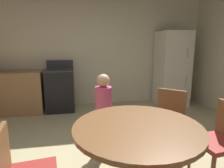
{
  "coord_description": "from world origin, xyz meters",
  "views": [
    {
      "loc": [
        -0.21,
        -1.88,
        1.48
      ],
      "look_at": [
        0.29,
        0.89,
        0.89
      ],
      "focal_mm": 31.29,
      "sensor_mm": 36.0,
      "label": 1
    }
  ],
  "objects_px": {
    "refrigerator": "(172,69)",
    "chair_east": "(221,137)",
    "person_child": "(104,112)",
    "oven_range": "(60,90)",
    "chair_northeast": "(168,118)",
    "dining_table": "(137,142)"
  },
  "relations": [
    {
      "from": "dining_table",
      "to": "person_child",
      "type": "xyz_separation_m",
      "value": [
        -0.18,
        0.91,
        -0.02
      ]
    },
    {
      "from": "chair_east",
      "to": "person_child",
      "type": "distance_m",
      "value": 1.41
    },
    {
      "from": "oven_range",
      "to": "chair_northeast",
      "type": "bearing_deg",
      "value": -53.3
    },
    {
      "from": "chair_northeast",
      "to": "person_child",
      "type": "distance_m",
      "value": 0.87
    },
    {
      "from": "refrigerator",
      "to": "person_child",
      "type": "xyz_separation_m",
      "value": [
        -1.91,
        -1.85,
        -0.3
      ]
    },
    {
      "from": "chair_northeast",
      "to": "refrigerator",
      "type": "bearing_deg",
      "value": -165.09
    },
    {
      "from": "oven_range",
      "to": "chair_east",
      "type": "bearing_deg",
      "value": -55.3
    },
    {
      "from": "refrigerator",
      "to": "chair_east",
      "type": "bearing_deg",
      "value": -105.91
    },
    {
      "from": "chair_east",
      "to": "person_child",
      "type": "relative_size",
      "value": 0.8
    },
    {
      "from": "oven_range",
      "to": "dining_table",
      "type": "bearing_deg",
      "value": -72.24
    },
    {
      "from": "dining_table",
      "to": "person_child",
      "type": "bearing_deg",
      "value": 101.34
    },
    {
      "from": "refrigerator",
      "to": "dining_table",
      "type": "xyz_separation_m",
      "value": [
        -1.73,
        -2.76,
        -0.28
      ]
    },
    {
      "from": "oven_range",
      "to": "person_child",
      "type": "height_order",
      "value": "oven_range"
    },
    {
      "from": "chair_northeast",
      "to": "chair_east",
      "type": "relative_size",
      "value": 1.0
    },
    {
      "from": "dining_table",
      "to": "chair_east",
      "type": "distance_m",
      "value": 0.98
    },
    {
      "from": "dining_table",
      "to": "chair_northeast",
      "type": "distance_m",
      "value": 0.98
    },
    {
      "from": "dining_table",
      "to": "chair_northeast",
      "type": "xyz_separation_m",
      "value": [
        0.66,
        0.72,
        -0.1
      ]
    },
    {
      "from": "chair_east",
      "to": "oven_range",
      "type": "bearing_deg",
      "value": -61.86
    },
    {
      "from": "chair_northeast",
      "to": "chair_east",
      "type": "height_order",
      "value": "same"
    },
    {
      "from": "person_child",
      "to": "chair_east",
      "type": "bearing_deg",
      "value": 43.89
    },
    {
      "from": "refrigerator",
      "to": "chair_east",
      "type": "distance_m",
      "value": 2.78
    },
    {
      "from": "chair_northeast",
      "to": "chair_east",
      "type": "xyz_separation_m",
      "value": [
        0.31,
        -0.61,
        0.0
      ]
    }
  ]
}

